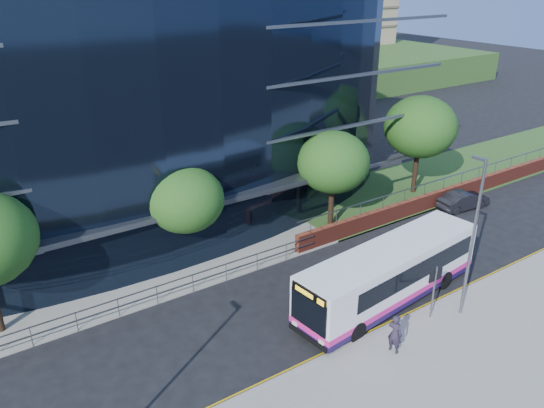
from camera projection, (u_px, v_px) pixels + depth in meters
ground at (338, 335)px, 24.76m from camera, size 200.00×200.00×0.00m
pavement_near at (420, 399)px, 20.93m from camera, size 80.00×8.00×0.15m
kerb at (352, 345)px, 23.97m from camera, size 80.00×0.25×0.16m
yellow_line_outer at (349, 344)px, 24.15m from camera, size 80.00×0.08×0.01m
yellow_line_inner at (347, 342)px, 24.26m from camera, size 80.00×0.08×0.01m
far_forecourt at (130, 270)px, 30.03m from camera, size 50.00×8.00×0.10m
grass_verge at (469, 169)px, 45.33m from camera, size 36.00×8.00×0.12m
glass_office at (94, 95)px, 35.32m from camera, size 44.00×23.10×16.00m
retaining_wall at (477, 186)px, 40.26m from camera, size 34.00×0.40×2.11m
guard_railings at (118, 303)px, 25.66m from camera, size 24.00×0.05×1.10m
apartment_block at (257, 3)px, 80.04m from camera, size 60.00×42.00×30.00m
street_sign at (435, 282)px, 24.98m from camera, size 0.85×0.09×2.80m
tree_far_b at (185, 199)px, 28.74m from camera, size 4.29×4.29×6.05m
tree_far_c at (333, 162)px, 33.33m from camera, size 4.62×4.62×6.51m
tree_far_d at (420, 127)px, 38.42m from camera, size 5.28×5.28×7.44m
tree_dist_e at (278, 68)px, 65.54m from camera, size 4.62×4.62×6.51m
tree_dist_f at (362, 58)px, 75.35m from camera, size 4.29×4.29×6.05m
streetlight_east at (473, 235)px, 24.37m from camera, size 0.15×0.77×8.00m
city_bus at (391, 273)px, 26.71m from camera, size 11.51×3.74×3.06m
parked_car at (463, 200)px, 37.59m from camera, size 4.10×1.77×1.31m
pedestrian at (395, 334)px, 23.09m from camera, size 0.58×0.76×1.88m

